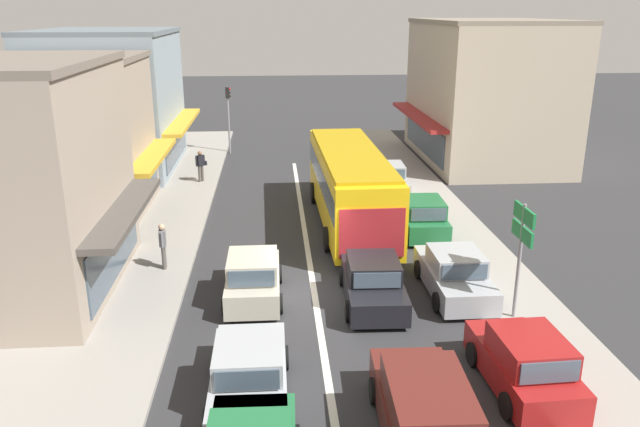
% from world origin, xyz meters
% --- Properties ---
extents(ground_plane, '(140.00, 140.00, 0.00)m').
position_xyz_m(ground_plane, '(0.00, 0.00, 0.00)').
color(ground_plane, '#2D2D30').
extents(lane_centre_line, '(0.20, 28.00, 0.01)m').
position_xyz_m(lane_centre_line, '(0.00, 4.00, 0.00)').
color(lane_centre_line, silver).
rests_on(lane_centre_line, ground).
extents(sidewalk_left, '(5.20, 44.00, 0.14)m').
position_xyz_m(sidewalk_left, '(-6.80, 6.00, 0.07)').
color(sidewalk_left, gray).
rests_on(sidewalk_left, ground).
extents(kerb_right, '(2.80, 44.00, 0.12)m').
position_xyz_m(kerb_right, '(6.20, 6.00, 0.06)').
color(kerb_right, gray).
rests_on(kerb_right, ground).
extents(shopfront_mid_block, '(7.58, 7.49, 6.96)m').
position_xyz_m(shopfront_mid_block, '(-10.18, 8.61, 3.47)').
color(shopfront_mid_block, gray).
rests_on(shopfront_mid_block, ground).
extents(shopfront_far_end, '(7.87, 9.34, 7.75)m').
position_xyz_m(shopfront_far_end, '(-10.18, 17.35, 3.87)').
color(shopfront_far_end, '#84939E').
rests_on(shopfront_far_end, ground).
extents(building_right_far, '(8.26, 11.41, 8.23)m').
position_xyz_m(building_right_far, '(11.48, 18.24, 4.11)').
color(building_right_far, '#B2A38E').
rests_on(building_right_far, ground).
extents(city_bus, '(2.88, 10.90, 3.23)m').
position_xyz_m(city_bus, '(1.95, 6.71, 1.88)').
color(city_bus, yellow).
rests_on(city_bus, ground).
extents(sedan_queue_far_back, '(1.91, 4.21, 1.47)m').
position_xyz_m(sedan_queue_far_back, '(-1.91, -5.62, 0.66)').
color(sedan_queue_far_back, '#9EA3A8').
rests_on(sedan_queue_far_back, ground).
extents(wagon_queue_gap_filler, '(2.05, 4.55, 1.58)m').
position_xyz_m(wagon_queue_gap_filler, '(1.82, -7.43, 0.75)').
color(wagon_queue_gap_filler, '#561E19').
rests_on(wagon_queue_gap_filler, ground).
extents(sedan_adjacent_lane_trail, '(2.01, 4.26, 1.47)m').
position_xyz_m(sedan_adjacent_lane_trail, '(1.78, -0.67, 0.66)').
color(sedan_adjacent_lane_trail, black).
rests_on(sedan_adjacent_lane_trail, ground).
extents(hatchback_behind_bus_mid, '(1.84, 3.71, 1.54)m').
position_xyz_m(hatchback_behind_bus_mid, '(-1.95, -0.20, 0.71)').
color(hatchback_behind_bus_mid, '#B7B29E').
rests_on(hatchback_behind_bus_mid, ground).
extents(parked_hatchback_kerb_front, '(1.93, 3.76, 1.54)m').
position_xyz_m(parked_hatchback_kerb_front, '(4.66, -5.70, 0.71)').
color(parked_hatchback_kerb_front, maroon).
rests_on(parked_hatchback_kerb_front, ground).
extents(parked_sedan_kerb_second, '(1.90, 4.20, 1.47)m').
position_xyz_m(parked_sedan_kerb_second, '(4.50, -0.28, 0.66)').
color(parked_sedan_kerb_second, '#9EA3A8').
rests_on(parked_sedan_kerb_second, ground).
extents(parked_hatchback_kerb_third, '(1.92, 3.76, 1.54)m').
position_xyz_m(parked_hatchback_kerb_third, '(4.76, 5.33, 0.71)').
color(parked_hatchback_kerb_third, '#1E6638').
rests_on(parked_hatchback_kerb_third, ground).
extents(parked_sedan_kerb_rear, '(2.01, 4.26, 1.47)m').
position_xyz_m(parked_sedan_kerb_rear, '(4.45, 11.57, 0.66)').
color(parked_sedan_kerb_rear, '#9EA3A8').
rests_on(parked_sedan_kerb_rear, ground).
extents(traffic_light_downstreet, '(0.33, 0.24, 4.20)m').
position_xyz_m(traffic_light_downstreet, '(-3.97, 21.06, 2.85)').
color(traffic_light_downstreet, gray).
rests_on(traffic_light_downstreet, ground).
extents(directional_road_sign, '(0.10, 1.40, 3.60)m').
position_xyz_m(directional_road_sign, '(5.76, -2.23, 2.70)').
color(directional_road_sign, gray).
rests_on(directional_road_sign, ground).
extents(pedestrian_with_handbag_near, '(0.56, 0.54, 1.63)m').
position_xyz_m(pedestrian_with_handbag_near, '(-5.03, 13.81, 1.07)').
color(pedestrian_with_handbag_near, '#4C4742').
rests_on(pedestrian_with_handbag_near, sidewalk_left).
extents(pedestrian_browsing_midblock, '(0.25, 0.57, 1.63)m').
position_xyz_m(pedestrian_browsing_midblock, '(-5.12, 2.19, 1.07)').
color(pedestrian_browsing_midblock, '#4C4742').
rests_on(pedestrian_browsing_midblock, sidewalk_left).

